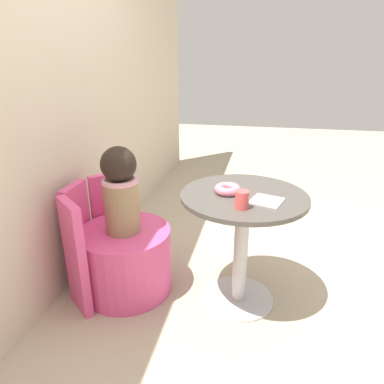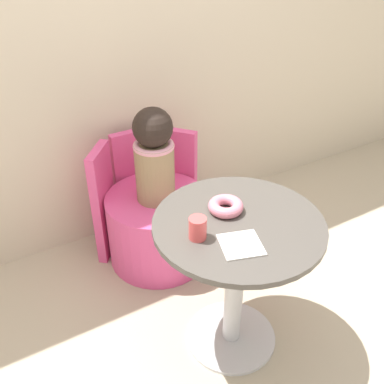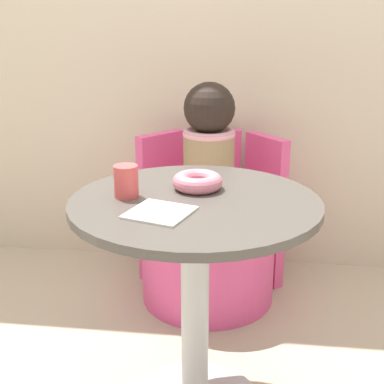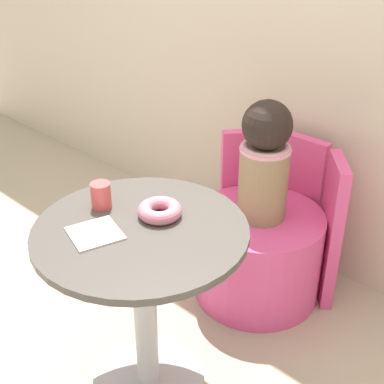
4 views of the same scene
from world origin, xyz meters
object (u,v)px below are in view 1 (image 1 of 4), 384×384
at_px(child_figure, 120,190).
at_px(cup, 242,200).
at_px(donut, 228,189).
at_px(tub_chair, 126,260).
at_px(round_table, 242,227).

distance_m(child_figure, cup, 0.73).
relative_size(donut, cup, 1.62).
bearing_deg(cup, child_figure, 76.91).
height_order(child_figure, cup, child_figure).
bearing_deg(tub_chair, donut, -87.73).
distance_m(tub_chair, cup, 0.90).
bearing_deg(round_table, cup, -179.77).
distance_m(child_figure, donut, 0.62).
xyz_separation_m(tub_chair, cup, (-0.16, -0.71, 0.54)).
distance_m(round_table, tub_chair, 0.77).
bearing_deg(cup, donut, 25.71).
distance_m(tub_chair, donut, 0.80).
bearing_deg(cup, tub_chair, 76.91).
height_order(round_table, tub_chair, round_table).
bearing_deg(tub_chair, cup, -103.09).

